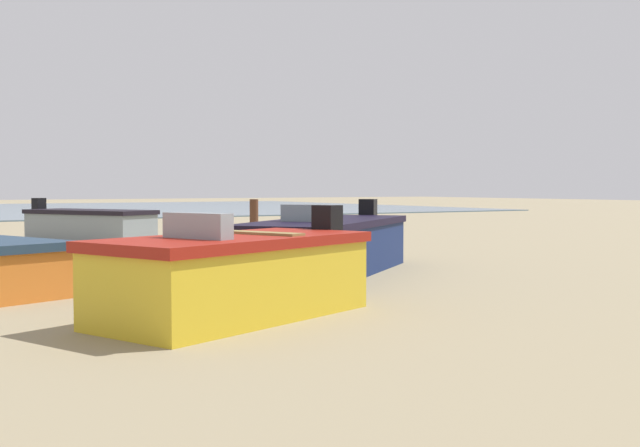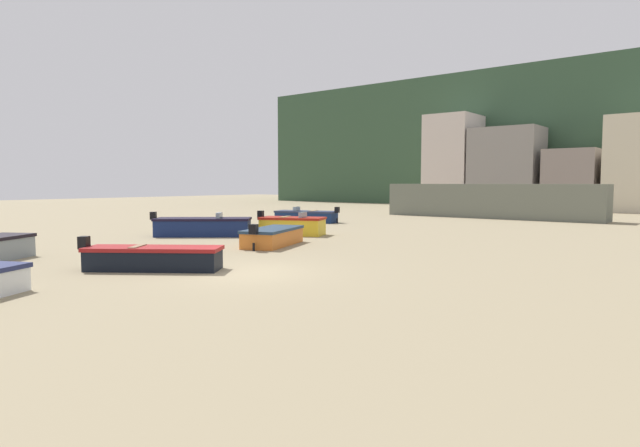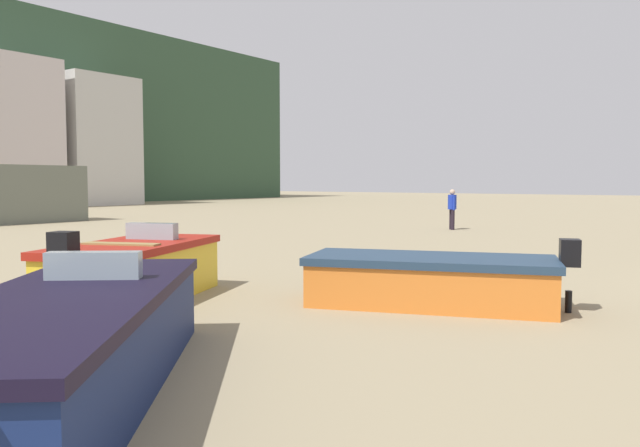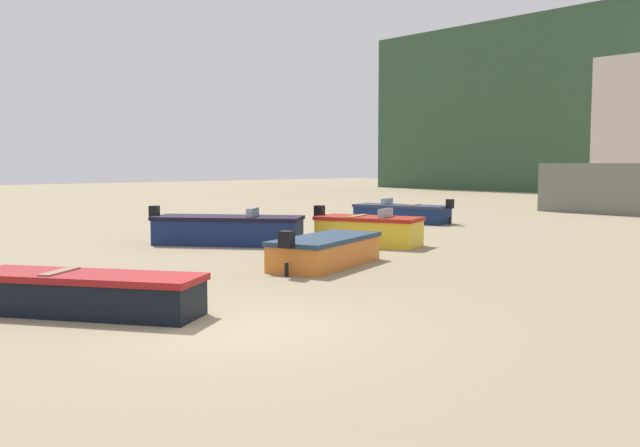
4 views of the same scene
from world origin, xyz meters
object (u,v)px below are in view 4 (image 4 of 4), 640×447
boat_navy_0 (402,213)px  boat_yellow_2 (369,230)px  boat_orange_4 (326,251)px  boat_navy_3 (228,230)px  boat_black_1 (85,293)px

boat_navy_0 → boat_yellow_2: (5.24, -7.44, 0.08)m
boat_yellow_2 → boat_orange_4: boat_yellow_2 is taller
boat_orange_4 → boat_navy_3: bearing=151.6°
boat_yellow_2 → boat_orange_4: size_ratio=0.90×
boat_yellow_2 → boat_navy_3: (-3.27, -3.33, -0.01)m
boat_navy_0 → boat_orange_4: size_ratio=1.13×
boat_black_1 → boat_orange_4: boat_orange_4 is taller
boat_black_1 → boat_navy_3: size_ratio=0.87×
boat_black_1 → boat_navy_3: bearing=-172.7°
boat_navy_0 → boat_yellow_2: bearing=-161.8°
boat_navy_0 → boat_black_1: 20.94m
boat_navy_3 → boat_yellow_2: bearing=96.0°
boat_black_1 → boat_navy_3: boat_navy_3 is taller
boat_black_1 → boat_orange_4: size_ratio=1.01×
boat_yellow_2 → boat_orange_4: (2.48, -4.11, -0.10)m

